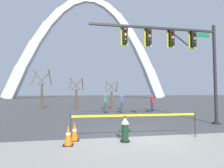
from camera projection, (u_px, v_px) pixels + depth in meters
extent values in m
plane|color=#474749|center=(136.00, 136.00, 7.55)|extent=(240.00, 240.00, 0.00)
cylinder|color=black|center=(125.00, 141.00, 6.62)|extent=(0.36, 0.36, 0.05)
cylinder|color=#14331E|center=(125.00, 132.00, 6.64)|extent=(0.26, 0.26, 0.62)
cylinder|color=#B7B7BC|center=(125.00, 124.00, 6.66)|extent=(0.30, 0.30, 0.04)
cone|color=#B7B7BC|center=(125.00, 120.00, 6.66)|extent=(0.30, 0.30, 0.22)
cylinder|color=black|center=(125.00, 116.00, 6.67)|extent=(0.06, 0.06, 0.06)
cylinder|color=#14331E|center=(120.00, 131.00, 6.61)|extent=(0.10, 0.09, 0.09)
cylinder|color=#14331E|center=(130.00, 131.00, 6.67)|extent=(0.10, 0.09, 0.09)
cylinder|color=#14331E|center=(124.00, 132.00, 6.83)|extent=(0.13, 0.14, 0.13)
cylinder|color=black|center=(123.00, 132.00, 6.91)|extent=(0.15, 0.03, 0.15)
cylinder|color=#232326|center=(71.00, 128.00, 6.59)|extent=(0.04, 0.04, 1.05)
cylinder|color=#232326|center=(195.00, 125.00, 7.36)|extent=(0.04, 0.04, 1.05)
cube|color=yellow|center=(136.00, 115.00, 7.00)|extent=(5.12, 0.09, 0.08)
cube|color=black|center=(68.00, 145.00, 6.17)|extent=(0.36, 0.36, 0.03)
cone|color=orange|center=(68.00, 135.00, 6.19)|extent=(0.28, 0.28, 0.70)
cylinder|color=white|center=(68.00, 134.00, 6.19)|extent=(0.17, 0.17, 0.08)
cube|color=black|center=(74.00, 140.00, 6.78)|extent=(0.36, 0.36, 0.03)
cone|color=orange|center=(75.00, 131.00, 6.80)|extent=(0.28, 0.28, 0.70)
cylinder|color=white|center=(75.00, 130.00, 6.80)|extent=(0.17, 0.17, 0.08)
cylinder|color=#232326|center=(215.00, 74.00, 10.56)|extent=(0.18, 0.18, 6.00)
cylinder|color=#232326|center=(217.00, 123.00, 10.41)|extent=(0.44, 0.44, 0.10)
cube|color=#232326|center=(155.00, 28.00, 10.05)|extent=(7.60, 0.12, 0.12)
cylinder|color=#232326|center=(180.00, 39.00, 10.28)|extent=(1.11, 0.08, 0.81)
cube|color=black|center=(193.00, 39.00, 10.43)|extent=(0.26, 0.24, 0.90)
cube|color=gold|center=(192.00, 40.00, 10.57)|extent=(0.44, 0.03, 1.04)
sphere|color=#360606|center=(195.00, 34.00, 10.32)|extent=(0.16, 0.16, 0.16)
sphere|color=orange|center=(195.00, 39.00, 10.30)|extent=(0.16, 0.16, 0.16)
sphere|color=black|center=(195.00, 43.00, 10.29)|extent=(0.16, 0.16, 0.16)
cube|color=black|center=(172.00, 38.00, 10.19)|extent=(0.26, 0.24, 0.90)
cube|color=gold|center=(170.00, 39.00, 10.33)|extent=(0.44, 0.03, 1.04)
sphere|color=#360606|center=(173.00, 33.00, 10.08)|extent=(0.16, 0.16, 0.16)
sphere|color=orange|center=(173.00, 38.00, 10.07)|extent=(0.16, 0.16, 0.16)
sphere|color=black|center=(173.00, 42.00, 10.05)|extent=(0.16, 0.16, 0.16)
cube|color=black|center=(149.00, 37.00, 9.96)|extent=(0.26, 0.24, 0.90)
cube|color=gold|center=(148.00, 38.00, 10.10)|extent=(0.44, 0.03, 1.04)
sphere|color=#360606|center=(150.00, 31.00, 9.85)|extent=(0.16, 0.16, 0.16)
sphere|color=orange|center=(150.00, 36.00, 9.83)|extent=(0.16, 0.16, 0.16)
sphere|color=black|center=(150.00, 41.00, 9.82)|extent=(0.16, 0.16, 0.16)
cube|color=black|center=(125.00, 36.00, 9.72)|extent=(0.26, 0.24, 0.90)
cube|color=gold|center=(124.00, 36.00, 9.86)|extent=(0.44, 0.03, 1.04)
sphere|color=#360606|center=(125.00, 30.00, 9.61)|extent=(0.16, 0.16, 0.16)
sphere|color=orange|center=(125.00, 35.00, 9.60)|extent=(0.16, 0.16, 0.16)
sphere|color=black|center=(125.00, 40.00, 9.58)|extent=(0.16, 0.16, 0.16)
cube|color=#0F6638|center=(202.00, 35.00, 10.53)|extent=(0.90, 0.04, 0.24)
cube|color=silver|center=(15.00, 83.00, 57.23)|extent=(7.15, 3.34, 11.38)
cube|color=silver|center=(29.00, 56.00, 58.37)|extent=(6.80, 3.04, 9.78)
cube|color=silver|center=(42.00, 34.00, 59.43)|extent=(6.42, 2.75, 8.20)
cube|color=silver|center=(54.00, 18.00, 60.40)|extent=(5.99, 2.45, 6.63)
cube|color=silver|center=(66.00, 7.00, 61.29)|extent=(5.47, 2.16, 5.07)
cube|color=silver|center=(78.00, 2.00, 62.09)|extent=(4.82, 1.86, 3.43)
cube|color=silver|center=(90.00, 0.00, 62.81)|extent=(4.11, 1.57, 1.57)
cube|color=silver|center=(101.00, 3.00, 63.44)|extent=(4.82, 1.86, 3.43)
cube|color=silver|center=(112.00, 11.00, 63.99)|extent=(5.47, 2.16, 5.07)
cube|color=silver|center=(122.00, 23.00, 64.45)|extent=(5.99, 2.45, 6.63)
cube|color=silver|center=(133.00, 39.00, 64.83)|extent=(6.42, 2.75, 8.20)
cube|color=silver|center=(143.00, 60.00, 65.12)|extent=(6.80, 3.04, 9.78)
cube|color=silver|center=(154.00, 84.00, 65.33)|extent=(7.15, 3.34, 11.38)
cylinder|color=brown|center=(42.00, 96.00, 20.35)|extent=(0.24, 0.24, 2.90)
cylinder|color=brown|center=(34.00, 77.00, 20.49)|extent=(0.39, 1.55, 1.73)
cylinder|color=brown|center=(50.00, 77.00, 20.53)|extent=(0.24, 1.57, 1.73)
cylinder|color=brown|center=(44.00, 78.00, 21.36)|extent=(1.57, 0.24, 1.73)
cylinder|color=brown|center=(38.00, 77.00, 19.56)|extent=(1.55, 0.42, 1.73)
cylinder|color=brown|center=(76.00, 99.00, 19.99)|extent=(0.24, 0.24, 2.27)
cylinder|color=brown|center=(70.00, 84.00, 20.09)|extent=(0.32, 1.23, 1.36)
cylinder|color=brown|center=(83.00, 84.00, 20.12)|extent=(0.20, 1.24, 1.36)
cylinder|color=brown|center=(77.00, 84.00, 20.78)|extent=(1.24, 0.20, 1.36)
cylinder|color=brown|center=(75.00, 84.00, 19.37)|extent=(1.23, 0.35, 1.36)
cylinder|color=brown|center=(111.00, 100.00, 20.47)|extent=(0.24, 0.24, 2.04)
cylinder|color=brown|center=(106.00, 87.00, 20.57)|extent=(0.30, 1.11, 1.23)
cylinder|color=brown|center=(117.00, 87.00, 20.59)|extent=(0.19, 1.12, 1.23)
cylinder|color=brown|center=(111.00, 87.00, 21.18)|extent=(1.12, 0.19, 1.23)
cylinder|color=brown|center=(111.00, 86.00, 19.92)|extent=(1.11, 0.32, 1.23)
cylinder|color=#232847|center=(152.00, 106.00, 18.59)|extent=(0.22, 0.22, 0.84)
cube|color=#B22323|center=(152.00, 100.00, 18.62)|extent=(0.39, 0.33, 0.54)
sphere|color=#936B4C|center=(152.00, 96.00, 18.64)|extent=(0.20, 0.20, 0.20)
cylinder|color=#38383D|center=(105.00, 106.00, 18.95)|extent=(0.22, 0.22, 0.84)
cube|color=#23754C|center=(105.00, 100.00, 18.98)|extent=(0.36, 0.23, 0.54)
sphere|color=#936B4C|center=(105.00, 96.00, 19.00)|extent=(0.20, 0.20, 0.20)
cylinder|color=#38383D|center=(122.00, 106.00, 19.15)|extent=(0.22, 0.22, 0.84)
cube|color=#2D4C99|center=(122.00, 100.00, 19.18)|extent=(0.37, 0.26, 0.54)
sphere|color=tan|center=(122.00, 96.00, 19.20)|extent=(0.20, 0.20, 0.20)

